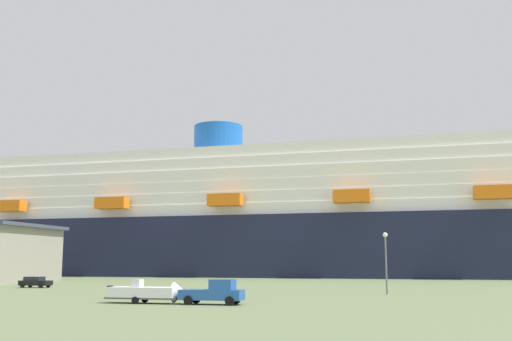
{
  "coord_description": "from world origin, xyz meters",
  "views": [
    {
      "loc": [
        22.09,
        -73.65,
        3.77
      ],
      "look_at": [
        4.45,
        34.36,
        20.65
      ],
      "focal_mm": 41.35,
      "sensor_mm": 36.0,
      "label": 1
    }
  ],
  "objects_px": {
    "cruise_ship": "(382,222)",
    "parked_car_black_coupe": "(35,282)",
    "pickup_truck": "(214,293)",
    "street_lamp": "(386,253)",
    "small_boat_on_trailer": "(151,293)"
  },
  "relations": [
    {
      "from": "pickup_truck",
      "to": "small_boat_on_trailer",
      "type": "bearing_deg",
      "value": 175.34
    },
    {
      "from": "pickup_truck",
      "to": "cruise_ship",
      "type": "bearing_deg",
      "value": 78.66
    },
    {
      "from": "cruise_ship",
      "to": "small_boat_on_trailer",
      "type": "xyz_separation_m",
      "value": [
        -25.5,
        -96.74,
        -12.43
      ]
    },
    {
      "from": "parked_car_black_coupe",
      "to": "pickup_truck",
      "type": "bearing_deg",
      "value": -40.66
    },
    {
      "from": "pickup_truck",
      "to": "parked_car_black_coupe",
      "type": "bearing_deg",
      "value": 139.34
    },
    {
      "from": "pickup_truck",
      "to": "parked_car_black_coupe",
      "type": "xyz_separation_m",
      "value": [
        -33.24,
        28.55,
        -0.21
      ]
    },
    {
      "from": "pickup_truck",
      "to": "street_lamp",
      "type": "xyz_separation_m",
      "value": [
        15.87,
        18.49,
        3.64
      ]
    },
    {
      "from": "cruise_ship",
      "to": "pickup_truck",
      "type": "xyz_separation_m",
      "value": [
        -19.5,
        -97.23,
        -12.35
      ]
    },
    {
      "from": "small_boat_on_trailer",
      "to": "street_lamp",
      "type": "relative_size",
      "value": 1.23
    },
    {
      "from": "small_boat_on_trailer",
      "to": "street_lamp",
      "type": "distance_m",
      "value": 28.57
    },
    {
      "from": "street_lamp",
      "to": "parked_car_black_coupe",
      "type": "bearing_deg",
      "value": 168.43
    },
    {
      "from": "cruise_ship",
      "to": "street_lamp",
      "type": "relative_size",
      "value": 42.25
    },
    {
      "from": "cruise_ship",
      "to": "pickup_truck",
      "type": "height_order",
      "value": "cruise_ship"
    },
    {
      "from": "pickup_truck",
      "to": "street_lamp",
      "type": "relative_size",
      "value": 0.81
    },
    {
      "from": "cruise_ship",
      "to": "parked_car_black_coupe",
      "type": "xyz_separation_m",
      "value": [
        -52.74,
        -68.68,
        -12.56
      ]
    }
  ]
}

